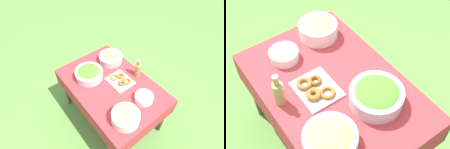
# 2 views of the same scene
# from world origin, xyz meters

# --- Properties ---
(ground_plane) EXTENTS (14.00, 14.00, 0.00)m
(ground_plane) POSITION_xyz_m (0.00, 0.00, 0.00)
(ground_plane) COLOR #609342
(picnic_table) EXTENTS (1.28, 0.86, 0.70)m
(picnic_table) POSITION_xyz_m (0.00, 0.00, 0.61)
(picnic_table) COLOR #B73338
(picnic_table) RESTS_ON ground_plane
(salad_bowl) EXTENTS (0.33, 0.33, 0.13)m
(salad_bowl) POSITION_xyz_m (-0.26, -0.14, 0.77)
(salad_bowl) COLOR silver
(salad_bowl) RESTS_ON picnic_table
(pasta_bowl) EXTENTS (0.28, 0.28, 0.13)m
(pasta_bowl) POSITION_xyz_m (0.46, -0.19, 0.78)
(pasta_bowl) COLOR white
(pasta_bowl) RESTS_ON picnic_table
(donut_platter) EXTENTS (0.29, 0.25, 0.05)m
(donut_platter) POSITION_xyz_m (0.03, 0.12, 0.72)
(donut_platter) COLOR silver
(donut_platter) RESTS_ON picnic_table
(plate_stack) EXTENTS (0.20, 0.20, 0.07)m
(plate_stack) POSITION_xyz_m (0.40, 0.14, 0.74)
(plate_stack) COLOR white
(plate_stack) RESTS_ON picnic_table
(olive_oil_bottle) EXTENTS (0.07, 0.07, 0.24)m
(olive_oil_bottle) POSITION_xyz_m (0.08, 0.34, 0.80)
(olive_oil_bottle) COLOR #998E4C
(olive_oil_bottle) RESTS_ON picnic_table
(bread_bowl) EXTENTS (0.31, 0.31, 0.11)m
(bread_bowl) POSITION_xyz_m (-0.33, 0.25, 0.76)
(bread_bowl) COLOR #B2B7BC
(bread_bowl) RESTS_ON picnic_table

